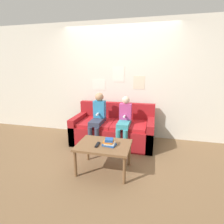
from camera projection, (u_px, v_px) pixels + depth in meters
name	position (u px, v px, depth m)	size (l,w,h in m)	color
ground_plane	(107.00, 153.00, 3.37)	(10.00, 10.00, 0.00)	brown
wall_back	(119.00, 81.00, 4.03)	(8.00, 0.06, 2.60)	silver
couch	(113.00, 130.00, 3.80)	(1.71, 0.84, 0.83)	maroon
coffee_table	(104.00, 147.00, 2.72)	(0.82, 0.59, 0.45)	brown
person_left	(98.00, 117.00, 3.60)	(0.24, 0.57, 1.10)	#33384C
person_right	(124.00, 120.00, 3.47)	(0.24, 0.57, 1.04)	teal
tv_remote	(97.00, 145.00, 2.66)	(0.05, 0.17, 0.02)	black
book_stack	(109.00, 143.00, 2.65)	(0.21, 0.16, 0.11)	#23519E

